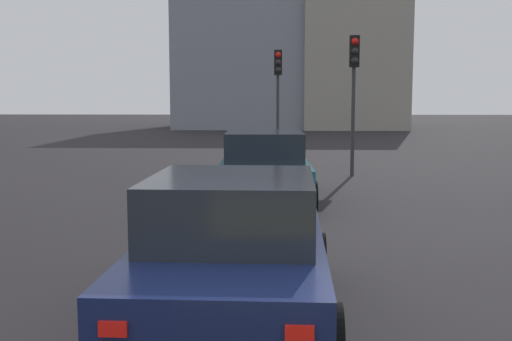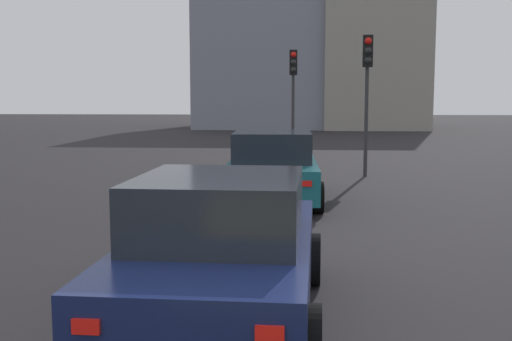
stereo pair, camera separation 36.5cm
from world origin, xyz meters
name	(u,v)px [view 2 (the right image)]	position (x,y,z in m)	size (l,w,h in m)	color
car_teal_lead	(273,168)	(9.44, 0.00, 0.75)	(4.66, 2.17, 1.56)	#19606B
car_navy_second	(223,251)	(2.02, 0.19, 0.74)	(4.28, 2.10, 1.54)	#141E4C
traffic_light_near_left	(367,75)	(13.93, -2.51, 2.93)	(0.32, 0.28, 4.07)	#2D2D30
traffic_light_near_right	(293,81)	(18.51, -0.35, 2.89)	(0.32, 0.29, 4.02)	#2D2D30
building_facade_left	(370,55)	(44.68, -6.00, 5.62)	(11.93, 7.41, 11.23)	gray
building_facade_center	(267,56)	(44.62, 2.00, 5.55)	(10.85, 10.27, 11.10)	gray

